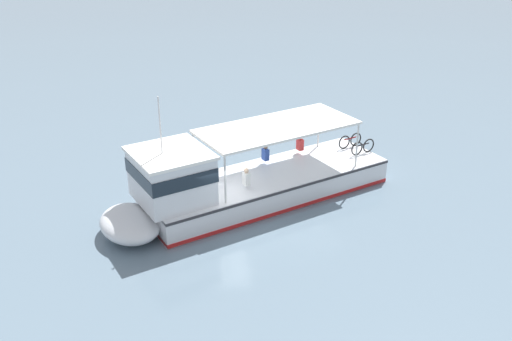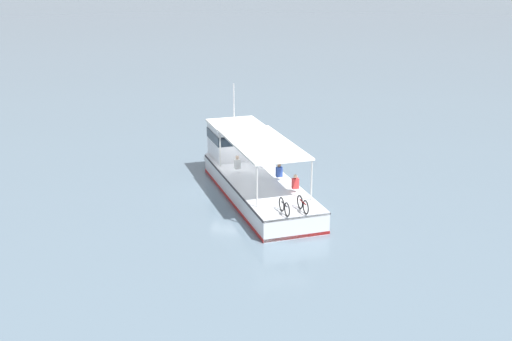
% 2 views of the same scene
% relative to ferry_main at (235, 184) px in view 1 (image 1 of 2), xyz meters
% --- Properties ---
extents(ground_plane, '(400.00, 400.00, 0.00)m').
position_rel_ferry_main_xyz_m(ground_plane, '(0.81, 1.01, -1.02)').
color(ground_plane, slate).
extents(ferry_main, '(12.86, 8.03, 5.32)m').
position_rel_ferry_main_xyz_m(ferry_main, '(0.00, 0.00, 0.00)').
color(ferry_main, silver).
rests_on(ferry_main, ground).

